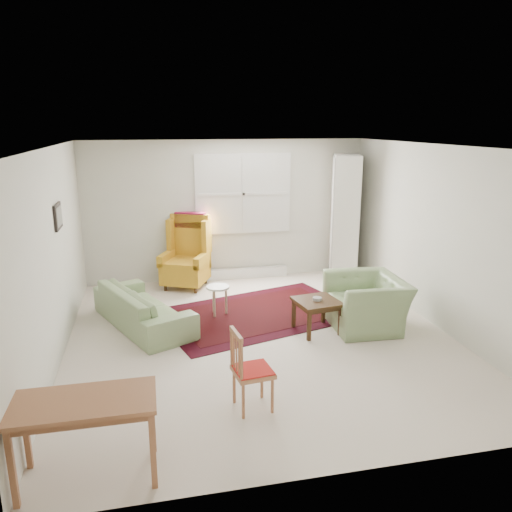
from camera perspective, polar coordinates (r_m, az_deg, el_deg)
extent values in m
cube|color=silver|center=(6.75, 0.55, -9.29)|extent=(5.00, 5.50, 0.01)
cube|color=white|center=(6.16, 0.61, 12.42)|extent=(5.00, 5.50, 0.01)
cube|color=silver|center=(8.99, -3.36, 5.18)|extent=(5.00, 0.04, 2.50)
cube|color=silver|center=(3.84, 9.91, -8.62)|extent=(5.00, 0.04, 2.50)
cube|color=silver|center=(6.29, -22.22, -0.19)|extent=(0.04, 5.50, 2.50)
cube|color=silver|center=(7.31, 20.08, 2.01)|extent=(0.04, 5.50, 2.50)
cube|color=white|center=(8.97, -1.47, 7.12)|extent=(1.72, 0.06, 1.42)
cube|color=white|center=(8.97, -1.46, 7.12)|extent=(1.60, 0.02, 1.30)
cube|color=silver|center=(9.23, -1.34, -1.94)|extent=(1.60, 0.12, 0.18)
cube|color=black|center=(6.68, -21.70, 4.23)|extent=(0.03, 0.42, 0.32)
cube|color=#9B7D47|center=(6.68, -21.57, 4.24)|extent=(0.01, 0.34, 0.24)
imported|color=gray|center=(7.18, -12.86, -4.87)|extent=(1.46, 2.04, 0.77)
imported|color=gray|center=(7.12, 12.52, -4.66)|extent=(1.00, 1.13, 0.85)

